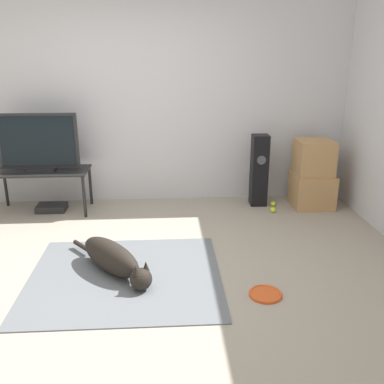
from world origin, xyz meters
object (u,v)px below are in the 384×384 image
cardboard_box_upper (314,157)px  game_console (52,208)px  floor_speaker (259,170)px  tv (38,143)px  cardboard_box_lower (312,190)px  tv_stand (42,175)px  tennis_ball_by_boxes (273,204)px  frisbee (265,294)px  tennis_ball_near_speaker (273,210)px  dog (114,259)px

cardboard_box_upper → game_console: cardboard_box_upper is taller
floor_speaker → tv: bearing=-178.4°
cardboard_box_lower → tv_stand: size_ratio=0.44×
cardboard_box_upper → tennis_ball_by_boxes: cardboard_box_upper is taller
frisbee → tennis_ball_near_speaker: size_ratio=3.98×
tv_stand → tennis_ball_near_speaker: tv_stand is taller
floor_speaker → tennis_ball_by_boxes: 0.45m
frisbee → game_console: game_console is taller
tv → game_console: 0.80m
tv → floor_speaker: bearing=1.6°
cardboard_box_lower → tennis_ball_by_boxes: (-0.47, 0.00, -0.17)m
frisbee → tv_stand: tv_stand is taller
tv → dog: bearing=-57.9°
cardboard_box_lower → floor_speaker: bearing=171.4°
tv → frisbee: bearing=-42.2°
tennis_ball_by_boxes → cardboard_box_lower: bearing=-0.5°
cardboard_box_lower → tv_stand: bearing=179.6°
cardboard_box_upper → dog: bearing=-145.1°
cardboard_box_upper → tv_stand: size_ratio=0.39×
game_console → frisbee: bearing=-43.2°
dog → tv: bearing=122.1°
floor_speaker → tv: size_ratio=0.97×
floor_speaker → dog: bearing=-134.1°
cardboard_box_lower → tv: bearing=179.6°
frisbee → tv_stand: (-2.23, 2.01, 0.44)m
floor_speaker → tennis_ball_near_speaker: (0.12, -0.30, -0.41)m
frisbee → tennis_ball_by_boxes: tennis_ball_by_boxes is taller
tv → tennis_ball_by_boxes: size_ratio=13.81×
frisbee → game_console: size_ratio=0.76×
frisbee → tennis_ball_near_speaker: 1.86m
frisbee → tv: tv is taller
tennis_ball_by_boxes → tennis_ball_near_speaker: (-0.05, -0.21, 0.00)m
tennis_ball_by_boxes → tennis_ball_near_speaker: bearing=-103.9°
tennis_ball_by_boxes → tennis_ball_near_speaker: same height
cardboard_box_lower → game_console: (-3.18, 0.03, -0.17)m
game_console → dog: bearing=-59.9°
cardboard_box_upper → floor_speaker: (-0.64, 0.09, -0.18)m
cardboard_box_upper → game_console: size_ratio=1.24×
tennis_ball_by_boxes → tennis_ball_near_speaker: 0.21m
tennis_ball_by_boxes → frisbee: bearing=-105.5°
dog → tennis_ball_by_boxes: size_ratio=13.93×
cardboard_box_upper → game_console: 3.22m
dog → tennis_ball_by_boxes: 2.38m
cardboard_box_upper → floor_speaker: floor_speaker is taller
tennis_ball_by_boxes → dog: bearing=-138.7°
dog → cardboard_box_upper: bearing=34.9°
tv_stand → tennis_ball_near_speaker: size_ratio=16.51×
cardboard_box_upper → frisbee: bearing=-116.9°
tv_stand → cardboard_box_lower: bearing=-0.4°
tv → tennis_ball_near_speaker: bearing=-4.7°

